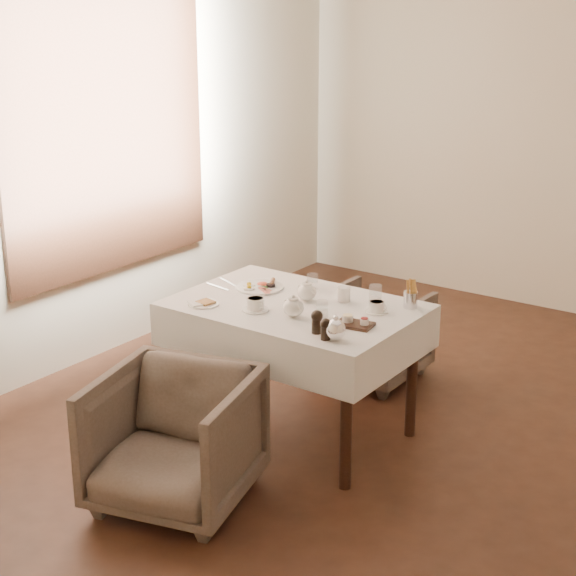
# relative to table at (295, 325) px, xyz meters

# --- Properties ---
(room) EXTENTS (5.00, 5.00, 5.00)m
(room) POSITION_rel_table_xyz_m (-1.71, 0.34, 0.96)
(room) COLOR #321A10
(room) RESTS_ON ground
(table) EXTENTS (1.28, 0.88, 0.75)m
(table) POSITION_rel_table_xyz_m (0.00, 0.00, 0.00)
(table) COLOR black
(table) RESTS_ON ground
(armchair_near) EXTENTS (0.86, 0.87, 0.65)m
(armchair_near) POSITION_rel_table_xyz_m (-0.06, -0.91, -0.31)
(armchair_near) COLOR #4B4037
(armchair_near) RESTS_ON ground
(armchair_far) EXTENTS (0.61, 0.63, 0.57)m
(armchair_far) POSITION_rel_table_xyz_m (-0.04, 0.91, -0.35)
(armchair_far) COLOR #4B4037
(armchair_far) RESTS_ON ground
(breakfast_plate) EXTENTS (0.27, 0.27, 0.03)m
(breakfast_plate) POSITION_rel_table_xyz_m (-0.32, 0.11, 0.13)
(breakfast_plate) COLOR white
(breakfast_plate) RESTS_ON table
(side_plate) EXTENTS (0.18, 0.16, 0.02)m
(side_plate) POSITION_rel_table_xyz_m (-0.40, -0.29, 0.12)
(side_plate) COLOR white
(side_plate) RESTS_ON table
(teapot_centre) EXTENTS (0.17, 0.15, 0.12)m
(teapot_centre) POSITION_rel_table_xyz_m (0.02, 0.08, 0.17)
(teapot_centre) COLOR white
(teapot_centre) RESTS_ON table
(teapot_front) EXTENTS (0.18, 0.16, 0.12)m
(teapot_front) POSITION_rel_table_xyz_m (0.11, -0.17, 0.18)
(teapot_front) COLOR white
(teapot_front) RESTS_ON table
(creamer) EXTENTS (0.07, 0.07, 0.08)m
(creamer) POSITION_rel_table_xyz_m (0.19, 0.19, 0.16)
(creamer) COLOR white
(creamer) RESTS_ON table
(teacup_near) EXTENTS (0.14, 0.14, 0.07)m
(teacup_near) POSITION_rel_table_xyz_m (-0.11, -0.20, 0.15)
(teacup_near) COLOR white
(teacup_near) RESTS_ON table
(teacup_far) EXTENTS (0.12, 0.12, 0.06)m
(teacup_far) POSITION_rel_table_xyz_m (0.42, 0.14, 0.14)
(teacup_far) COLOR white
(teacup_far) RESTS_ON table
(glass_left) EXTENTS (0.07, 0.07, 0.09)m
(glass_left) POSITION_rel_table_xyz_m (-0.07, 0.27, 0.16)
(glass_left) COLOR silver
(glass_left) RESTS_ON table
(glass_mid) EXTENTS (0.08, 0.08, 0.09)m
(glass_mid) POSITION_rel_table_xyz_m (0.23, -0.08, 0.16)
(glass_mid) COLOR silver
(glass_mid) RESTS_ON table
(glass_right) EXTENTS (0.09, 0.09, 0.10)m
(glass_right) POSITION_rel_table_xyz_m (0.33, 0.27, 0.17)
(glass_right) COLOR silver
(glass_right) RESTS_ON table
(condiment_board) EXTENTS (0.20, 0.15, 0.05)m
(condiment_board) POSITION_rel_table_xyz_m (0.43, -0.10, 0.13)
(condiment_board) COLOR black
(condiment_board) RESTS_ON table
(pepper_mill_left) EXTENTS (0.06, 0.06, 0.12)m
(pepper_mill_left) POSITION_rel_table_xyz_m (0.33, -0.29, 0.18)
(pepper_mill_left) COLOR black
(pepper_mill_left) RESTS_ON table
(pepper_mill_right) EXTENTS (0.06, 0.06, 0.11)m
(pepper_mill_right) POSITION_rel_table_xyz_m (0.41, -0.34, 0.17)
(pepper_mill_right) COLOR black
(pepper_mill_right) RESTS_ON table
(silver_pot) EXTENTS (0.14, 0.12, 0.13)m
(silver_pot) POSITION_rel_table_xyz_m (0.45, -0.32, 0.18)
(silver_pot) COLOR white
(silver_pot) RESTS_ON table
(fries_cup) EXTENTS (0.07, 0.07, 0.16)m
(fries_cup) POSITION_rel_table_xyz_m (0.53, 0.31, 0.19)
(fries_cup) COLOR silver
(fries_cup) RESTS_ON table
(cutlery_fork) EXTENTS (0.17, 0.08, 0.00)m
(cutlery_fork) POSITION_rel_table_xyz_m (-0.53, 0.09, 0.12)
(cutlery_fork) COLOR silver
(cutlery_fork) RESTS_ON table
(cutlery_knife) EXTENTS (0.19, 0.05, 0.00)m
(cutlery_knife) POSITION_rel_table_xyz_m (-0.52, -0.01, 0.12)
(cutlery_knife) COLOR silver
(cutlery_knife) RESTS_ON table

